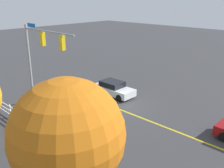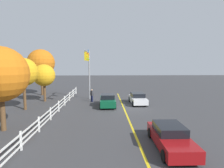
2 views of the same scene
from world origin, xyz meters
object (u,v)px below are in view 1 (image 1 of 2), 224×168
Objects in this scene: tree_3 at (68,135)px; pedestrian at (52,99)px; car_2 at (113,89)px; car_1 at (92,104)px.

pedestrian is at bearing -29.80° from tree_3.
car_2 is 5.96m from pedestrian.
car_2 is at bearing -52.66° from tree_3.
pedestrian is at bearing -104.08° from car_2.
car_1 is 11.51m from tree_3.
car_1 is at bearing 78.65° from pedestrian.
car_1 is 1.01× the size of car_2.
tree_3 reaches higher than car_1.
tree_3 is (-7.62, 7.88, 3.51)m from car_1.
car_1 is at bearing -72.54° from car_2.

